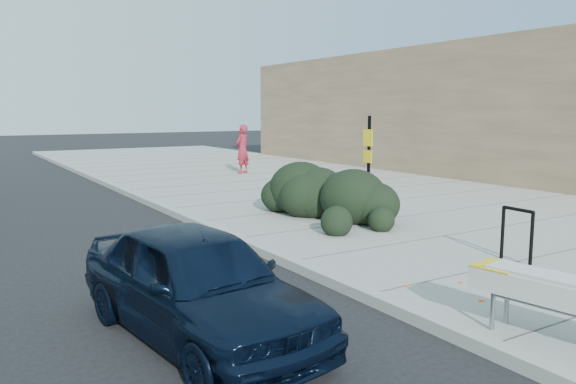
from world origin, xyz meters
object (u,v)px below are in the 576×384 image
(sign_post, at_px, (368,160))
(pedestrian, at_px, (242,149))
(bike_rack, at_px, (517,230))
(sedan_navy, at_px, (197,282))

(sign_post, relative_size, pedestrian, 1.22)
(bike_rack, xyz_separation_m, sign_post, (0.43, 4.33, 0.81))
(pedestrian, bearing_deg, sign_post, 51.08)
(sign_post, height_order, sedan_navy, sign_post)
(sign_post, xyz_separation_m, pedestrian, (1.86, 10.00, -0.39))
(sign_post, distance_m, sedan_navy, 7.32)
(bike_rack, relative_size, sign_post, 0.38)
(bike_rack, distance_m, sedan_navy, 5.56)
(sign_post, bearing_deg, sedan_navy, -153.73)
(bike_rack, distance_m, sign_post, 4.43)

